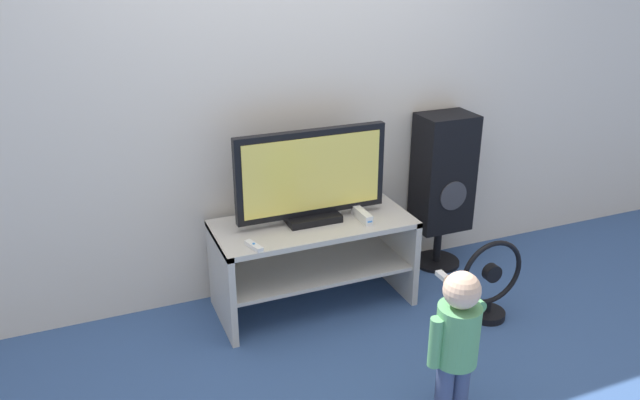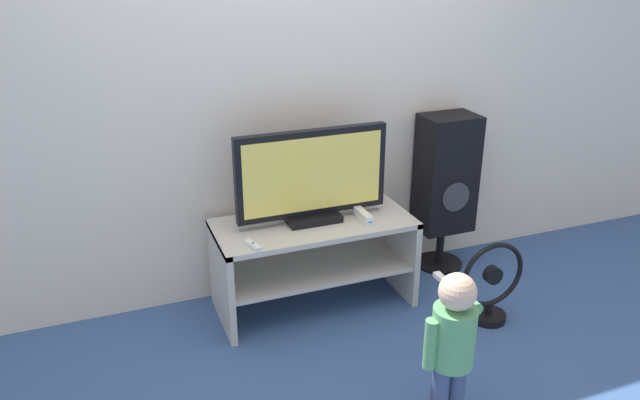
{
  "view_description": "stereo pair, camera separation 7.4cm",
  "coord_description": "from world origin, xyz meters",
  "px_view_note": "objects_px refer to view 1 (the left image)",
  "views": [
    {
      "loc": [
        -1.17,
        -2.68,
        1.97
      ],
      "look_at": [
        0.0,
        0.15,
        0.7
      ],
      "focal_mm": 35.0,
      "sensor_mm": 36.0,
      "label": 1
    },
    {
      "loc": [
        -1.1,
        -2.71,
        1.97
      ],
      "look_at": [
        0.0,
        0.15,
        0.7
      ],
      "focal_mm": 35.0,
      "sensor_mm": 36.0,
      "label": 2
    }
  ],
  "objects_px": {
    "child": "(457,334)",
    "remote_primary": "(254,246)",
    "game_console": "(362,215)",
    "television": "(311,177)",
    "floor_fan": "(491,284)",
    "speaker_tower": "(443,176)"
  },
  "relations": [
    {
      "from": "floor_fan",
      "to": "child",
      "type": "bearing_deg",
      "value": -137.35
    },
    {
      "from": "television",
      "to": "floor_fan",
      "type": "distance_m",
      "value": 1.16
    },
    {
      "from": "television",
      "to": "remote_primary",
      "type": "height_order",
      "value": "television"
    },
    {
      "from": "game_console",
      "to": "television",
      "type": "bearing_deg",
      "value": 159.86
    },
    {
      "from": "remote_primary",
      "to": "floor_fan",
      "type": "relative_size",
      "value": 0.28
    },
    {
      "from": "television",
      "to": "floor_fan",
      "type": "bearing_deg",
      "value": -31.94
    },
    {
      "from": "game_console",
      "to": "child",
      "type": "xyz_separation_m",
      "value": [
        -0.05,
        -1.03,
        -0.12
      ]
    },
    {
      "from": "remote_primary",
      "to": "speaker_tower",
      "type": "height_order",
      "value": "speaker_tower"
    },
    {
      "from": "child",
      "to": "remote_primary",
      "type": "bearing_deg",
      "value": 123.53
    },
    {
      "from": "game_console",
      "to": "floor_fan",
      "type": "xyz_separation_m",
      "value": [
        0.59,
        -0.44,
        -0.34
      ]
    },
    {
      "from": "television",
      "to": "floor_fan",
      "type": "xyz_separation_m",
      "value": [
        0.86,
        -0.53,
        -0.57
      ]
    },
    {
      "from": "child",
      "to": "floor_fan",
      "type": "height_order",
      "value": "child"
    },
    {
      "from": "game_console",
      "to": "remote_primary",
      "type": "xyz_separation_m",
      "value": [
        -0.66,
        -0.11,
        -0.02
      ]
    },
    {
      "from": "game_console",
      "to": "speaker_tower",
      "type": "distance_m",
      "value": 0.71
    },
    {
      "from": "television",
      "to": "child",
      "type": "xyz_separation_m",
      "value": [
        0.21,
        -1.13,
        -0.35
      ]
    },
    {
      "from": "game_console",
      "to": "remote_primary",
      "type": "relative_size",
      "value": 1.52
    },
    {
      "from": "game_console",
      "to": "child",
      "type": "height_order",
      "value": "child"
    },
    {
      "from": "floor_fan",
      "to": "game_console",
      "type": "bearing_deg",
      "value": 143.57
    },
    {
      "from": "game_console",
      "to": "floor_fan",
      "type": "distance_m",
      "value": 0.81
    },
    {
      "from": "television",
      "to": "game_console",
      "type": "distance_m",
      "value": 0.36
    },
    {
      "from": "child",
      "to": "floor_fan",
      "type": "distance_m",
      "value": 0.9
    },
    {
      "from": "remote_primary",
      "to": "game_console",
      "type": "bearing_deg",
      "value": 9.34
    }
  ]
}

